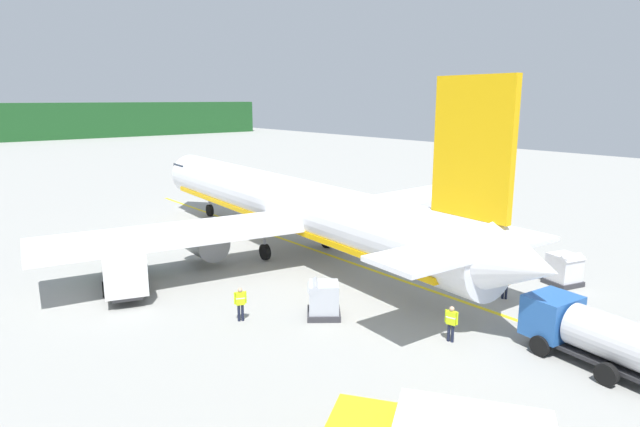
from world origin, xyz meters
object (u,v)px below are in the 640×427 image
(cargo_container_mid, at_px, (564,269))
(crew_loader_left, at_px, (90,242))
(crew_supervisor, at_px, (505,282))
(crew_loader_right, at_px, (451,321))
(service_truck_catering, at_px, (598,335))
(crew_marshaller, at_px, (240,301))
(service_truck_fuel, at_px, (124,264))
(airliner_foreground, at_px, (290,205))
(cargo_container_near, at_px, (323,300))

(cargo_container_mid, distance_m, crew_loader_left, 31.22)
(cargo_container_mid, bearing_deg, crew_supervisor, 169.19)
(crew_loader_right, bearing_deg, service_truck_catering, -61.73)
(crew_marshaller, relative_size, crew_loader_right, 1.02)
(service_truck_fuel, xyz_separation_m, crew_loader_left, (0.48, 8.37, -0.51))
(cargo_container_mid, xyz_separation_m, crew_loader_right, (-11.42, -0.56, 0.06))
(cargo_container_mid, xyz_separation_m, crew_supervisor, (-4.76, 0.91, 0.04))
(service_truck_catering, height_order, crew_supervisor, service_truck_catering)
(airliner_foreground, height_order, crew_supervisor, airliner_foreground)
(cargo_container_mid, relative_size, crew_loader_left, 1.22)
(airliner_foreground, distance_m, crew_loader_right, 17.15)
(service_truck_fuel, relative_size, crew_loader_left, 4.05)
(crew_supervisor, bearing_deg, crew_marshaller, 153.06)
(airliner_foreground, height_order, cargo_container_near, airliner_foreground)
(cargo_container_mid, xyz_separation_m, crew_loader_left, (-20.07, 23.91, 0.08))
(cargo_container_mid, bearing_deg, crew_marshaller, 157.09)
(service_truck_catering, bearing_deg, service_truck_fuel, 119.24)
(service_truck_fuel, distance_m, cargo_container_near, 12.11)
(crew_supervisor, bearing_deg, cargo_container_near, 154.79)
(crew_marshaller, bearing_deg, crew_supervisor, -26.94)
(cargo_container_near, distance_m, crew_loader_left, 19.53)
(crew_loader_right, bearing_deg, crew_supervisor, 12.48)
(crew_loader_right, distance_m, crew_supervisor, 6.82)
(airliner_foreground, height_order, service_truck_fuel, airliner_foreground)
(service_truck_catering, height_order, crew_loader_left, service_truck_catering)
(service_truck_catering, bearing_deg, crew_loader_right, 118.27)
(cargo_container_near, height_order, crew_loader_right, cargo_container_near)
(crew_marshaller, bearing_deg, service_truck_catering, -55.65)
(service_truck_fuel, bearing_deg, crew_marshaller, -70.33)
(airliner_foreground, distance_m, crew_loader_left, 14.24)
(crew_loader_right, bearing_deg, service_truck_fuel, 119.54)
(cargo_container_near, relative_size, crew_supervisor, 1.40)
(airliner_foreground, bearing_deg, crew_marshaller, -136.92)
(service_truck_fuel, distance_m, crew_supervisor, 21.53)
(cargo_container_near, xyz_separation_m, crew_loader_left, (-5.96, 18.60, 0.13))
(cargo_container_mid, xyz_separation_m, crew_marshaller, (-17.65, 7.46, 0.09))
(cargo_container_mid, distance_m, crew_marshaller, 19.17)
(service_truck_catering, bearing_deg, crew_loader_left, 111.10)
(service_truck_catering, relative_size, cargo_container_mid, 3.11)
(cargo_container_mid, relative_size, crew_marshaller, 1.21)
(crew_marshaller, bearing_deg, crew_loader_left, 98.35)
(crew_marshaller, distance_m, crew_loader_right, 10.17)
(cargo_container_near, bearing_deg, crew_supervisor, -25.21)
(service_truck_fuel, bearing_deg, cargo_container_mid, -37.11)
(cargo_container_mid, relative_size, crew_loader_right, 1.24)
(service_truck_fuel, relative_size, crew_marshaller, 4.01)
(service_truck_fuel, bearing_deg, service_truck_catering, -60.76)
(service_truck_catering, distance_m, cargo_container_near, 12.36)
(cargo_container_mid, distance_m, crew_supervisor, 4.85)
(airliner_foreground, distance_m, service_truck_catering, 21.99)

